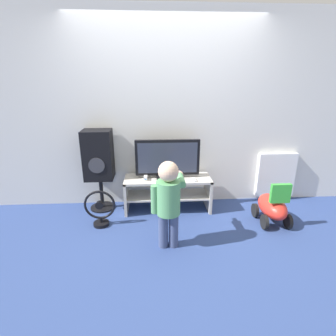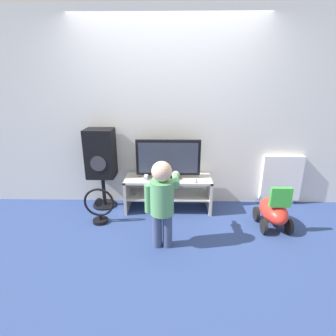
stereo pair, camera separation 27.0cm
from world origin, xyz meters
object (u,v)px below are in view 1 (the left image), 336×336
object	(u,v)px
child	(169,198)
floor_fan	(100,210)
game_console	(146,177)
radiator	(276,175)
speaker_tower	(98,157)
ride_on_toy	(272,207)
television	(168,159)
remote_primary	(194,180)

from	to	relation	value
child	floor_fan	size ratio (longest dim) A/B	2.07
game_console	radiator	size ratio (longest dim) A/B	0.23
speaker_tower	radiator	world-z (taller)	speaker_tower
ride_on_toy	floor_fan	bearing A→B (deg)	178.31
floor_fan	ride_on_toy	xyz separation A→B (m)	(2.13, -0.06, 0.01)
television	ride_on_toy	bearing A→B (deg)	-19.98
floor_fan	child	bearing A→B (deg)	-30.15
child	game_console	bearing A→B (deg)	106.94
speaker_tower	remote_primary	bearing A→B (deg)	-9.19
radiator	ride_on_toy	bearing A→B (deg)	-116.10
child	radiator	bearing A→B (deg)	33.03
remote_primary	radiator	size ratio (longest dim) A/B	0.18
radiator	child	bearing A→B (deg)	-146.97
television	radiator	world-z (taller)	television
remote_primary	child	xyz separation A→B (m)	(-0.38, -0.74, 0.09)
floor_fan	ride_on_toy	bearing A→B (deg)	-1.69
remote_primary	ride_on_toy	xyz separation A→B (m)	(0.94, -0.33, -0.26)
game_console	floor_fan	bearing A→B (deg)	-146.93
game_console	radiator	xyz separation A→B (m)	(1.90, 0.24, -0.10)
speaker_tower	ride_on_toy	xyz separation A→B (m)	(2.19, -0.53, -0.53)
radiator	floor_fan	bearing A→B (deg)	-166.22
television	child	bearing A→B (deg)	-92.73
floor_fan	radiator	bearing A→B (deg)	13.78
speaker_tower	child	bearing A→B (deg)	-47.12
remote_primary	child	world-z (taller)	child
game_console	remote_primary	world-z (taller)	game_console
remote_primary	ride_on_toy	bearing A→B (deg)	-19.31
remote_primary	game_console	bearing A→B (deg)	171.44
game_console	speaker_tower	world-z (taller)	speaker_tower
game_console	floor_fan	distance (m)	0.72
child	radiator	size ratio (longest dim) A/B	1.34
television	game_console	size ratio (longest dim) A/B	5.11
television	radiator	bearing A→B (deg)	7.08
television	floor_fan	size ratio (longest dim) A/B	1.83
game_console	child	xyz separation A→B (m)	(0.25, -0.83, 0.08)
game_console	remote_primary	bearing A→B (deg)	-8.56
television	ride_on_toy	size ratio (longest dim) A/B	1.47
speaker_tower	ride_on_toy	bearing A→B (deg)	-13.63
radiator	speaker_tower	bearing A→B (deg)	-176.96
television	remote_primary	size ratio (longest dim) A/B	6.47
child	ride_on_toy	bearing A→B (deg)	17.08
remote_primary	speaker_tower	distance (m)	1.30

